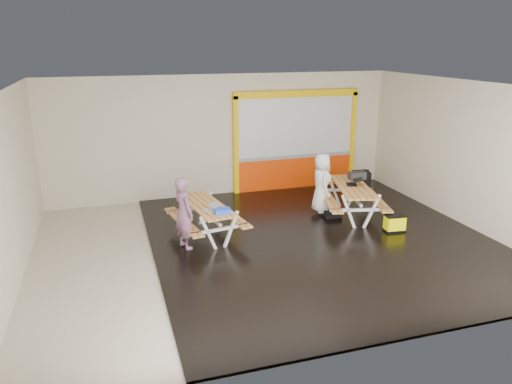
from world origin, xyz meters
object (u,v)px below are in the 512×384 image
object	(u,v)px
blue_pouch	(222,211)
toolbox	(357,176)
picnic_table_left	(206,212)
laptop_right	(354,183)
picnic_table_right	(352,193)
person_right	(322,183)
laptop_left	(211,209)
person_left	(184,213)
dark_case	(332,214)
backpack	(365,179)
fluke_bag	(395,223)

from	to	relation	value
blue_pouch	toolbox	size ratio (longest dim) A/B	0.75
picnic_table_left	laptop_right	xyz separation A→B (m)	(3.89, 0.27, 0.29)
picnic_table_right	person_right	bearing A→B (deg)	151.57
laptop_left	blue_pouch	world-z (taller)	laptop_left
picnic_table_right	laptop_right	world-z (taller)	laptop_right
person_left	laptop_left	world-z (taller)	person_left
picnic_table_left	toolbox	world-z (taller)	toolbox
person_right	dark_case	size ratio (longest dim) A/B	3.75
person_right	blue_pouch	xyz separation A→B (m)	(-2.91, -1.24, -0.03)
toolbox	laptop_left	bearing A→B (deg)	-164.54
toolbox	dark_case	bearing A→B (deg)	-153.75
backpack	laptop_left	bearing A→B (deg)	-163.47
person_right	toolbox	size ratio (longest dim) A/B	3.38
blue_pouch	fluke_bag	size ratio (longest dim) A/B	0.68
picnic_table_right	blue_pouch	bearing A→B (deg)	-166.47
laptop_left	dark_case	xyz separation A→B (m)	(3.32, 0.73, -0.74)
laptop_left	person_right	bearing A→B (deg)	18.18
picnic_table_left	fluke_bag	world-z (taller)	picnic_table_left
person_left	person_right	bearing A→B (deg)	-93.58
laptop_right	backpack	bearing A→B (deg)	42.21
picnic_table_right	dark_case	bearing A→B (deg)	171.35
laptop_left	backpack	world-z (taller)	backpack
laptop_left	blue_pouch	xyz separation A→B (m)	(0.21, -0.22, 0.00)
backpack	laptop_right	bearing A→B (deg)	-137.79
person_left	person_right	world-z (taller)	person_right
dark_case	laptop_right	bearing A→B (deg)	0.37
picnic_table_right	person_right	xyz separation A→B (m)	(-0.69, 0.38, 0.24)
blue_pouch	backpack	world-z (taller)	backpack
person_left	toolbox	world-z (taller)	person_left
picnic_table_right	blue_pouch	world-z (taller)	blue_pouch
laptop_right	toolbox	distance (m)	0.55
person_right	toolbox	bearing A→B (deg)	-74.32
person_right	blue_pouch	size ratio (longest dim) A/B	4.48
dark_case	fluke_bag	bearing A→B (deg)	-53.56
laptop_right	picnic_table_left	bearing A→B (deg)	-176.05
toolbox	person_left	bearing A→B (deg)	-165.60
laptop_left	backpack	size ratio (longest dim) A/B	0.88
blue_pouch	picnic_table_right	bearing A→B (deg)	13.53
toolbox	backpack	distance (m)	0.45
laptop_right	dark_case	xyz separation A→B (m)	(-0.56, -0.00, -0.79)
picnic_table_right	backpack	size ratio (longest dim) A/B	5.02
picnic_table_right	laptop_left	distance (m)	3.88
picnic_table_right	person_left	bearing A→B (deg)	-170.74
picnic_table_right	dark_case	size ratio (longest dim) A/B	6.01
laptop_right	fluke_bag	xyz separation A→B (m)	(0.41, -1.32, -0.66)
person_left	dark_case	size ratio (longest dim) A/B	3.90
person_left	blue_pouch	world-z (taller)	person_left
person_right	picnic_table_right	bearing A→B (deg)	-110.05
person_left	person_right	xyz separation A→B (m)	(3.73, 1.10, 0.04)
laptop_left	laptop_right	xyz separation A→B (m)	(3.88, 0.73, 0.05)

